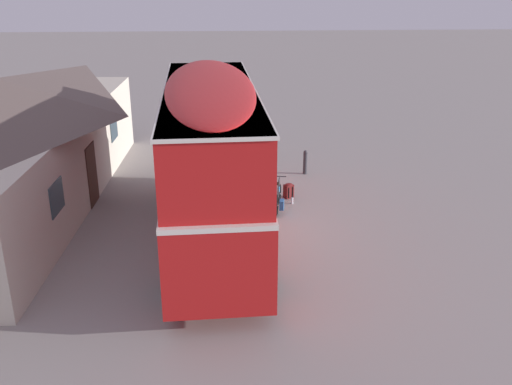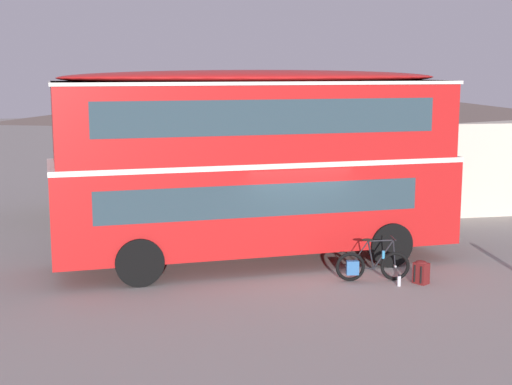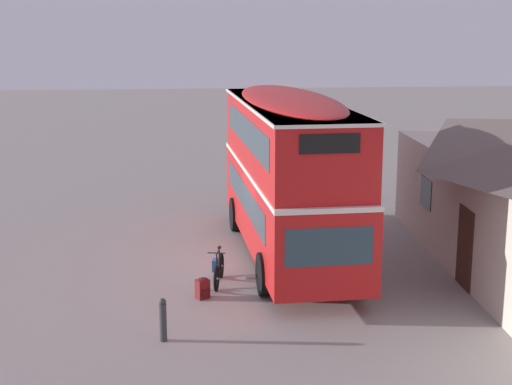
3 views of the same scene
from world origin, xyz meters
TOP-DOWN VIEW (x-y plane):
  - ground_plane at (0.00, 0.00)m, footprint 120.00×120.00m
  - double_decker_bus at (-0.77, 0.75)m, footprint 10.02×2.97m
  - touring_bicycle at (1.38, -1.41)m, footprint 1.71×0.50m
  - backpack_on_ground at (2.43, -1.86)m, footprint 0.37×0.39m
  - water_bottle_clear_plastic at (1.87, -1.93)m, footprint 0.08×0.08m
  - kerb_bollard at (4.93, -2.79)m, footprint 0.16×0.16m

SIDE VIEW (x-z plane):
  - ground_plane at x=0.00m, z-range 0.00..0.00m
  - water_bottle_clear_plastic at x=1.87m, z-range -0.01..0.25m
  - backpack_on_ground at x=2.43m, z-range 0.01..0.55m
  - touring_bicycle at x=1.38m, z-range -0.13..0.88m
  - kerb_bollard at x=4.93m, z-range 0.01..0.98m
  - double_decker_bus at x=-0.77m, z-range 0.25..5.04m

